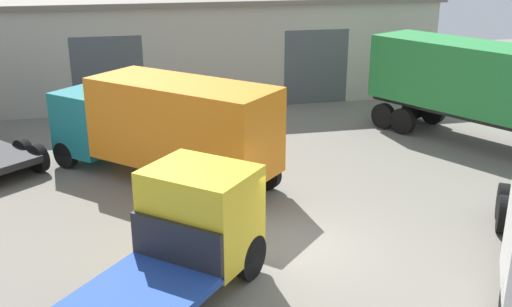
{
  "coord_description": "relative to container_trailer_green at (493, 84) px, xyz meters",
  "views": [
    {
      "loc": [
        -3.97,
        -13.58,
        7.66
      ],
      "look_at": [
        -0.43,
        2.95,
        1.6
      ],
      "focal_mm": 42.0,
      "sensor_mm": 36.0,
      "label": 1
    }
  ],
  "objects": [
    {
      "name": "box_truck_teal",
      "position": [
        -12.45,
        -0.8,
        -0.57
      ],
      "size": [
        7.52,
        7.39,
        3.43
      ],
      "rotation": [
        0.0,
        0.0,
        2.37
      ],
      "color": "#197075",
      "rests_on": "ground_plane"
    },
    {
      "name": "warehouse_building",
      "position": [
        -9.47,
        11.98,
        0.01
      ],
      "size": [
        22.93,
        9.01,
        5.02
      ],
      "color": "#B7B2A3",
      "rests_on": "ground_plane"
    },
    {
      "name": "ground_plane",
      "position": [
        -9.47,
        -6.27,
        -2.5
      ],
      "size": [
        60.0,
        60.0,
        0.0
      ],
      "primitive_type": "plane",
      "color": "slate"
    },
    {
      "name": "flatbed_truck_yellow",
      "position": [
        -12.78,
        -8.06,
        -1.17
      ],
      "size": [
        6.69,
        7.22,
        2.75
      ],
      "rotation": [
        0.0,
        0.0,
        0.86
      ],
      "color": "yellow",
      "rests_on": "ground_plane"
    },
    {
      "name": "container_trailer_green",
      "position": [
        0.0,
        0.0,
        0.0
      ],
      "size": [
        7.0,
        9.95,
        3.92
      ],
      "rotation": [
        0.0,
        0.0,
        -1.07
      ],
      "color": "#28843D",
      "rests_on": "ground_plane"
    }
  ]
}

